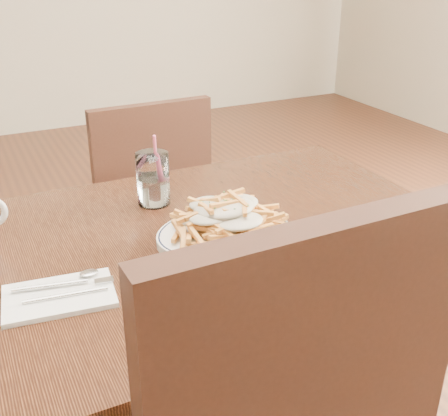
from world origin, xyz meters
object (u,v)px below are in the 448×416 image
table (196,270)px  water_glass (153,182)px  fries_plate (224,233)px  loaded_fries (224,213)px  chair_far (146,202)px

table → water_glass: size_ratio=6.87×
fries_plate → loaded_fries: size_ratio=1.34×
fries_plate → water_glass: size_ratio=1.95×
table → loaded_fries: 0.15m
chair_far → water_glass: size_ratio=5.01×
table → water_glass: (-0.02, 0.21, 0.13)m
fries_plate → loaded_fries: (-0.00, -0.00, 0.05)m
table → loaded_fries: (0.06, -0.02, 0.14)m
table → chair_far: (0.14, 0.76, -0.17)m
fries_plate → chair_far: bearing=84.4°
table → fries_plate: bearing=-22.0°
loaded_fries → water_glass: bearing=107.7°
table → chair_far: size_ratio=1.37×
chair_far → loaded_fries: 0.85m
table → fries_plate: size_ratio=3.53×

